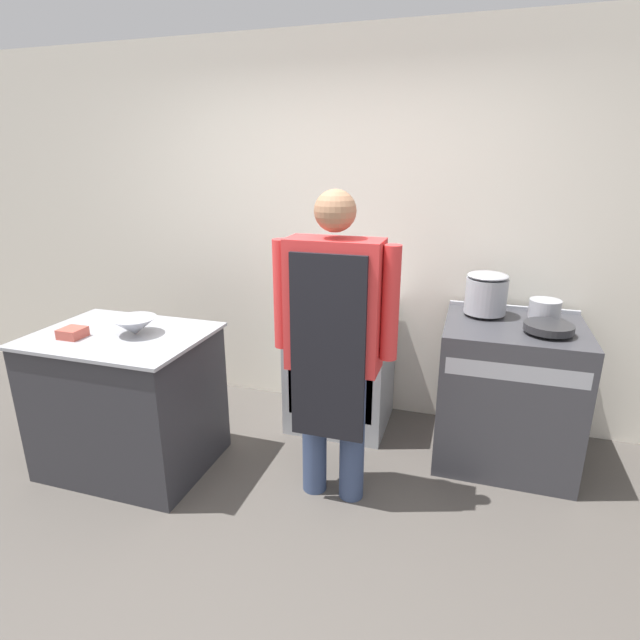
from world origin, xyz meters
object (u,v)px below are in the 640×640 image
object	(u,v)px
stove	(507,392)
person_cook	(334,333)
mixing_bowl	(135,326)
fridge_unit	(341,367)
plastic_tub	(73,333)
stock_pot	(486,293)
saute_pan	(549,327)
sauce_pot	(545,309)

from	to	relation	value
stove	person_cook	distance (m)	1.30
person_cook	mixing_bowl	distance (m)	1.21
fridge_unit	plastic_tub	world-z (taller)	plastic_tub
stove	stock_pot	xyz separation A→B (m)	(-0.19, 0.13, 0.61)
person_cook	saute_pan	xyz separation A→B (m)	(1.11, 0.58, -0.04)
stock_pot	person_cook	bearing A→B (deg)	-132.35
person_cook	sauce_pot	world-z (taller)	person_cook
sauce_pot	plastic_tub	bearing A→B (deg)	-158.21
mixing_bowl	person_cook	bearing A→B (deg)	2.67
stove	person_cook	world-z (taller)	person_cook
person_cook	plastic_tub	distance (m)	1.53
stove	sauce_pot	distance (m)	0.57
mixing_bowl	plastic_tub	size ratio (longest dim) A/B	2.02
stove	sauce_pot	xyz separation A→B (m)	(0.16, 0.13, 0.53)
mixing_bowl	stock_pot	xyz separation A→B (m)	(1.97, 0.89, 0.13)
fridge_unit	saute_pan	distance (m)	1.40
person_cook	plastic_tub	size ratio (longest dim) A/B	13.43
saute_pan	plastic_tub	bearing A→B (deg)	-163.24
sauce_pot	mixing_bowl	bearing A→B (deg)	-158.91
fridge_unit	person_cook	distance (m)	0.99
stove	stock_pot	world-z (taller)	stock_pot
plastic_tub	sauce_pot	xyz separation A→B (m)	(2.63, 1.05, 0.08)
stock_pot	sauce_pot	distance (m)	0.36
fridge_unit	stock_pot	distance (m)	1.12
fridge_unit	saute_pan	size ratio (longest dim) A/B	3.24
stove	mixing_bowl	xyz separation A→B (m)	(-2.15, -0.76, 0.47)
stove	plastic_tub	xyz separation A→B (m)	(-2.46, -0.92, 0.45)
fridge_unit	mixing_bowl	bearing A→B (deg)	-139.85
stove	plastic_tub	world-z (taller)	plastic_tub
person_cook	plastic_tub	bearing A→B (deg)	-171.99
plastic_tub	stock_pot	size ratio (longest dim) A/B	0.49
fridge_unit	sauce_pot	size ratio (longest dim) A/B	4.73
stock_pot	sauce_pot	world-z (taller)	stock_pot
stock_pot	mixing_bowl	bearing A→B (deg)	-155.56
stock_pot	saute_pan	distance (m)	0.45
fridge_unit	mixing_bowl	size ratio (longest dim) A/B	3.40
stove	saute_pan	size ratio (longest dim) A/B	3.40
sauce_pot	saute_pan	bearing A→B (deg)	-90.00
mixing_bowl	fridge_unit	bearing A→B (deg)	40.15
stove	stock_pot	size ratio (longest dim) A/B	3.53
mixing_bowl	stove	bearing A→B (deg)	19.52
stove	saute_pan	distance (m)	0.54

